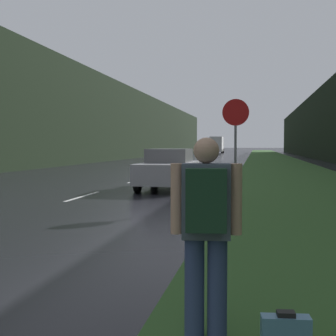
{
  "coord_description": "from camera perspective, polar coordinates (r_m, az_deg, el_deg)",
  "views": [
    {
      "loc": [
        5.58,
        -1.93,
        1.68
      ],
      "look_at": [
        2.58,
        14.02,
        0.89
      ],
      "focal_mm": 50.0,
      "sensor_mm": 36.0,
      "label": 1
    }
  ],
  "objects": [
    {
      "name": "suitcase",
      "position": [
        4.11,
        14.15,
        -19.04
      ],
      "size": [
        0.41,
        0.18,
        0.34
      ],
      "rotation": [
        0.0,
        0.0,
        0.1
      ],
      "color": "teal",
      "rests_on": "ground_plane"
    },
    {
      "name": "delivery_truck",
      "position": [
        96.98,
        5.99,
        2.84
      ],
      "size": [
        2.62,
        6.96,
        3.41
      ],
      "color": "gray",
      "rests_on": "ground_plane"
    },
    {
      "name": "grass_verge",
      "position": [
        42.01,
        13.35,
        0.45
      ],
      "size": [
        6.0,
        240.0,
        0.02
      ],
      "primitive_type": "cube",
      "color": "#2D5123",
      "rests_on": "ground_plane"
    },
    {
      "name": "lane_stripe_f",
      "position": [
        35.99,
        1.7,
        0.13
      ],
      "size": [
        0.12,
        3.0,
        0.01
      ],
      "primitive_type": "cube",
      "color": "silver",
      "rests_on": "ground_plane"
    },
    {
      "name": "hitchhiker_with_backpack",
      "position": [
        3.99,
        4.66,
        -7.0
      ],
      "size": [
        0.6,
        0.45,
        1.75
      ],
      "rotation": [
        0.0,
        0.0,
        0.1
      ],
      "color": "navy",
      "rests_on": "ground_plane"
    },
    {
      "name": "car_passing_near",
      "position": [
        17.99,
        0.08,
        -0.12
      ],
      "size": [
        1.93,
        4.56,
        1.54
      ],
      "rotation": [
        0.0,
        0.0,
        3.14
      ],
      "color": "#9E9EA3",
      "rests_on": "ground_plane"
    },
    {
      "name": "treeline_far_side",
      "position": [
        54.46,
        -6.67,
        5.68
      ],
      "size": [
        2.0,
        140.0,
        8.87
      ],
      "primitive_type": "cube",
      "color": "black",
      "rests_on": "ground_plane"
    },
    {
      "name": "stop_sign",
      "position": [
        13.17,
        8.23,
        3.54
      ],
      "size": [
        0.74,
        0.07,
        2.96
      ],
      "color": "slate",
      "rests_on": "ground_plane"
    },
    {
      "name": "lane_stripe_d",
      "position": [
        22.29,
        -3.89,
        -1.52
      ],
      "size": [
        0.12,
        3.0,
        0.01
      ],
      "primitive_type": "cube",
      "color": "silver",
      "rests_on": "ground_plane"
    },
    {
      "name": "lane_stripe_e",
      "position": [
        29.11,
        -0.43,
        -0.5
      ],
      "size": [
        0.12,
        3.0,
        0.01
      ],
      "primitive_type": "cube",
      "color": "silver",
      "rests_on": "ground_plane"
    },
    {
      "name": "lane_stripe_c",
      "position": [
        15.64,
        -10.34,
        -3.4
      ],
      "size": [
        0.12,
        3.0,
        0.01
      ],
      "primitive_type": "cube",
      "color": "silver",
      "rests_on": "ground_plane"
    },
    {
      "name": "treeline_near_side",
      "position": [
        52.6,
        19.45,
        5.28
      ],
      "size": [
        2.0,
        140.0,
        8.2
      ],
      "primitive_type": "cube",
      "color": "black",
      "rests_on": "ground_plane"
    }
  ]
}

